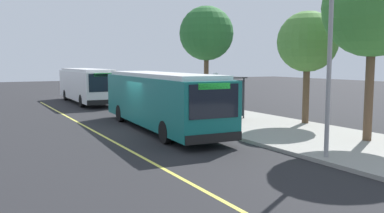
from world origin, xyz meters
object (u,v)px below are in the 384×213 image
at_px(transit_bus_main, 160,99).
at_px(waiting_bench, 228,109).
at_px(pedestrian_commuter, 188,100).
at_px(route_sign_post, 216,92).
at_px(transit_bus_second, 86,84).

relative_size(transit_bus_main, waiting_bench, 7.47).
bearing_deg(pedestrian_commuter, route_sign_post, -10.07).
distance_m(transit_bus_main, transit_bus_second, 15.78).
distance_m(transit_bus_second, pedestrian_commuter, 12.86).
distance_m(transit_bus_main, route_sign_post, 2.94).
xyz_separation_m(transit_bus_second, route_sign_post, (16.97, 2.46, 0.34)).
distance_m(transit_bus_second, route_sign_post, 17.15).
bearing_deg(waiting_bench, transit_bus_second, -160.33).
relative_size(transit_bus_main, route_sign_post, 4.27).
height_order(route_sign_post, pedestrian_commuter, route_sign_post).
bearing_deg(pedestrian_commuter, transit_bus_second, -165.25).
distance_m(waiting_bench, pedestrian_commuter, 2.61).
relative_size(waiting_bench, pedestrian_commuter, 0.95).
relative_size(transit_bus_second, route_sign_post, 3.90).
relative_size(transit_bus_main, transit_bus_second, 1.10).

